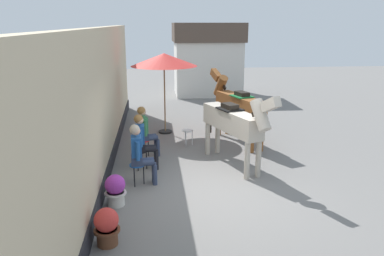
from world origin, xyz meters
The scene contains 13 objects.
ground_plane centered at (0.00, 3.00, 0.00)m, with size 40.00×40.00×0.00m, color slate.
pub_facade_wall centered at (-2.55, 1.50, 1.54)m, with size 0.34×14.00×3.40m.
distant_cottage centered at (1.40, 11.52, 1.80)m, with size 3.40×2.60×3.50m.
seated_visitor_near centered at (-1.64, 0.37, 0.78)m, with size 0.61×0.49×1.39m.
seated_visitor_middle centered at (-1.59, 1.31, 0.78)m, with size 0.61×0.49×1.39m.
seated_visitor_far centered at (-1.55, 2.23, 0.78)m, with size 0.61×0.48×1.39m.
saddled_horse_near centered at (0.65, 1.28, 1.16)m, with size 1.27×2.87×2.06m.
saddled_horse_far centered at (1.18, 3.37, 1.16)m, with size 1.22×2.89×2.06m.
flower_planter_near centered at (-2.11, -2.03, 0.33)m, with size 0.43×0.43×0.64m.
flower_planter_middle centered at (-2.10, -0.61, 0.33)m, with size 0.43×0.43×0.64m.
cafe_parasol centered at (-0.95, 4.55, 2.36)m, with size 2.10×2.10×2.58m.
spare_stool_white centered at (-0.33, 3.12, 0.40)m, with size 0.32×0.32×0.46m.
satchel_bag centered at (-1.72, 2.99, 0.10)m, with size 0.28×0.12×0.20m, color brown.
Camera 1 is at (-1.29, -7.73, 3.50)m, focal length 36.16 mm.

